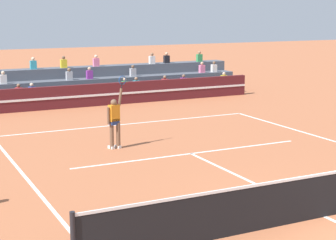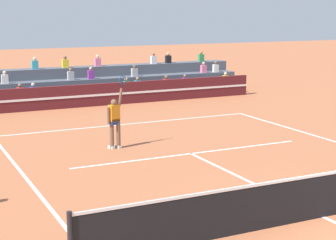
{
  "view_description": "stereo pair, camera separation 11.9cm",
  "coord_description": "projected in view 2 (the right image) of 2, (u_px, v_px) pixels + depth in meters",
  "views": [
    {
      "loc": [
        -8.64,
        -9.36,
        4.67
      ],
      "look_at": [
        -0.6,
        6.93,
        1.1
      ],
      "focal_mm": 60.0,
      "sensor_mm": 36.0,
      "label": 1
    },
    {
      "loc": [
        -8.54,
        -9.41,
        4.67
      ],
      "look_at": [
        -0.6,
        6.93,
        1.1
      ],
      "focal_mm": 60.0,
      "sensor_mm": 36.0,
      "label": 2
    }
  ],
  "objects": [
    {
      "name": "bleacher_stand",
      "position": [
        76.0,
        87.0,
        29.8
      ],
      "size": [
        18.82,
        2.85,
        2.28
      ],
      "color": "#4C515B",
      "rests_on": "ground"
    },
    {
      "name": "ground_plane",
      "position": [
        323.0,
        217.0,
        12.87
      ],
      "size": [
        120.0,
        120.0,
        0.0
      ],
      "primitive_type": "plane",
      "color": "#AD603D"
    },
    {
      "name": "tennis_net",
      "position": [
        325.0,
        194.0,
        12.76
      ],
      "size": [
        12.0,
        0.1,
        1.1
      ],
      "color": "black",
      "rests_on": "ground"
    },
    {
      "name": "tennis_player",
      "position": [
        115.0,
        120.0,
        19.07
      ],
      "size": [
        0.81,
        0.32,
        2.5
      ],
      "color": "brown",
      "rests_on": "ground"
    },
    {
      "name": "court_lines",
      "position": [
        323.0,
        217.0,
        12.87
      ],
      "size": [
        11.1,
        23.9,
        0.01
      ],
      "color": "white",
      "rests_on": "ground"
    },
    {
      "name": "sponsor_banner_wall",
      "position": [
        92.0,
        95.0,
        27.59
      ],
      "size": [
        18.0,
        0.26,
        1.1
      ],
      "color": "#51191E",
      "rests_on": "ground"
    }
  ]
}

